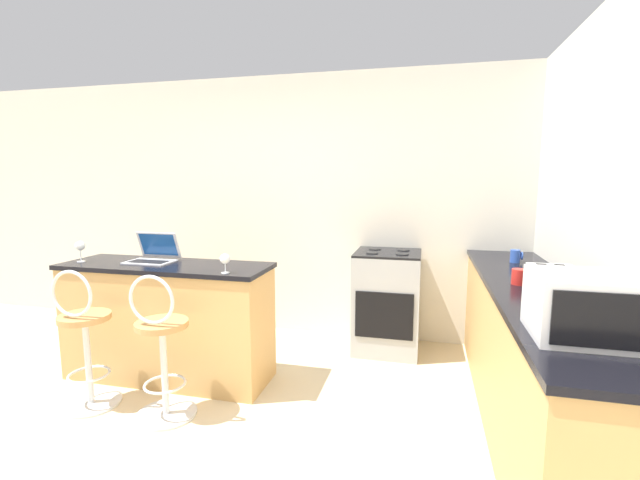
{
  "coord_description": "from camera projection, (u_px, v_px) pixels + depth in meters",
  "views": [
    {
      "loc": [
        1.37,
        -1.94,
        1.58
      ],
      "look_at": [
        0.44,
        1.83,
        1.03
      ],
      "focal_mm": 24.0,
      "sensor_mm": 36.0,
      "label": 1
    }
  ],
  "objects": [
    {
      "name": "ground_plane",
      "position": [
        167.0,
        462.0,
        2.41
      ],
      "size": [
        20.0,
        20.0,
        0.0
      ],
      "primitive_type": "plane",
      "color": "beige"
    },
    {
      "name": "wall_back",
      "position": [
        288.0,
        207.0,
        4.39
      ],
      "size": [
        12.0,
        0.06,
        2.6
      ],
      "color": "silver",
      "rests_on": "ground_plane"
    },
    {
      "name": "breakfast_bar",
      "position": [
        168.0,
        321.0,
        3.39
      ],
      "size": [
        1.65,
        0.54,
        0.93
      ],
      "color": "tan",
      "rests_on": "ground_plane"
    },
    {
      "name": "counter_right",
      "position": [
        533.0,
        358.0,
        2.69
      ],
      "size": [
        0.58,
        2.74,
        0.93
      ],
      "color": "tan",
      "rests_on": "ground_plane"
    },
    {
      "name": "bar_stool_near",
      "position": [
        85.0,
        343.0,
        2.95
      ],
      "size": [
        0.4,
        0.4,
        0.99
      ],
      "color": "silver",
      "rests_on": "ground_plane"
    },
    {
      "name": "bar_stool_far",
      "position": [
        162.0,
        351.0,
        2.81
      ],
      "size": [
        0.4,
        0.4,
        0.99
      ],
      "color": "silver",
      "rests_on": "ground_plane"
    },
    {
      "name": "laptop",
      "position": [
        154.0,
        254.0,
        3.43
      ],
      "size": [
        0.36,
        0.29,
        0.23
      ],
      "color": "silver",
      "rests_on": "breakfast_bar"
    },
    {
      "name": "microwave",
      "position": [
        597.0,
        307.0,
        1.75
      ],
      "size": [
        0.49,
        0.37,
        0.27
      ],
      "color": "silver",
      "rests_on": "counter_right"
    },
    {
      "name": "toaster",
      "position": [
        553.0,
        284.0,
        2.31
      ],
      "size": [
        0.25,
        0.27,
        0.19
      ],
      "color": "silver",
      "rests_on": "counter_right"
    },
    {
      "name": "stove_range",
      "position": [
        387.0,
        301.0,
        3.94
      ],
      "size": [
        0.59,
        0.57,
        0.94
      ],
      "color": "#9EA3A8",
      "rests_on": "ground_plane"
    },
    {
      "name": "mug_red",
      "position": [
        519.0,
        277.0,
        2.67
      ],
      "size": [
        0.1,
        0.09,
        0.1
      ],
      "color": "red",
      "rests_on": "counter_right"
    },
    {
      "name": "wine_glass_tall",
      "position": [
        225.0,
        260.0,
        2.99
      ],
      "size": [
        0.07,
        0.07,
        0.14
      ],
      "color": "silver",
      "rests_on": "breakfast_bar"
    },
    {
      "name": "wine_glass_short",
      "position": [
        80.0,
        247.0,
        3.39
      ],
      "size": [
        0.07,
        0.07,
        0.17
      ],
      "color": "silver",
      "rests_on": "breakfast_bar"
    },
    {
      "name": "mug_blue",
      "position": [
        516.0,
        256.0,
        3.38
      ],
      "size": [
        0.09,
        0.07,
        0.1
      ],
      "color": "#2D51AD",
      "rests_on": "counter_right"
    }
  ]
}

